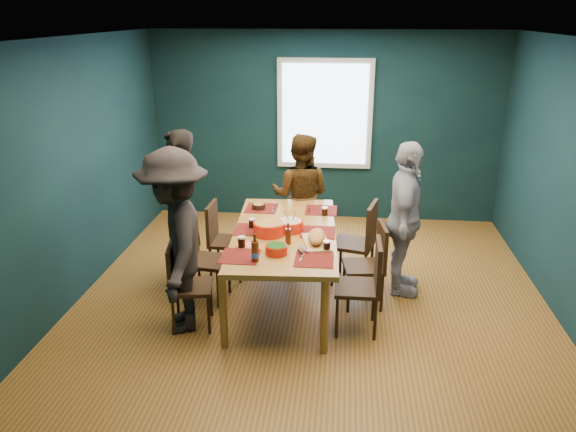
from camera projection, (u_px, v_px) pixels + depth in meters
The scene contains 26 objects.
room at pixel (316, 167), 5.97m from camera, with size 5.01×5.01×2.71m.
dining_table at pixel (285, 238), 5.81m from camera, with size 1.16×2.14×0.79m.
chair_left_far at pixel (221, 234), 6.45m from camera, with size 0.41×0.41×0.88m.
chair_left_mid at pixel (199, 253), 5.92m from camera, with size 0.46×0.46×0.91m.
chair_left_near at pixel (182, 279), 5.39m from camera, with size 0.45×0.45×0.86m.
chair_right_far at pixel (362, 237), 6.25m from camera, with size 0.53×0.53×0.96m.
chair_right_mid at pixel (372, 259), 5.80m from camera, with size 0.46×0.46×0.89m.
chair_right_near at pixel (366, 280), 5.31m from camera, with size 0.42×0.42×0.92m.
person_far_left at pixel (179, 209), 6.19m from camera, with size 0.64×0.42×1.76m, color black.
person_back at pixel (300, 196), 6.95m from camera, with size 0.76×0.59×1.56m, color black.
person_right at pixel (405, 220), 5.96m from camera, with size 0.99×0.41×1.69m, color white.
person_near_left at pixel (176, 242), 5.25m from camera, with size 1.16×0.67×1.79m, color black.
bowl_salad at pixel (269, 228), 5.68m from camera, with size 0.32×0.32×0.13m.
bowl_dumpling at pixel (290, 225), 5.78m from camera, with size 0.27×0.27×0.25m.
bowl_herbs at pixel (276, 249), 5.23m from camera, with size 0.21×0.21×0.09m.
cutting_board at pixel (316, 238), 5.47m from camera, with size 0.33×0.59×0.13m.
small_bowl at pixel (259, 206), 6.43m from camera, with size 0.15×0.15×0.06m.
beer_bottle_a at pixel (255, 252), 5.06m from camera, with size 0.07×0.07×0.27m.
beer_bottle_b at pixel (288, 236), 5.45m from camera, with size 0.06×0.06×0.22m.
cola_glass_a at pixel (242, 241), 5.38m from camera, with size 0.08×0.08×0.11m.
cola_glass_b at pixel (327, 245), 5.30m from camera, with size 0.07×0.07×0.10m.
cola_glass_c at pixel (325, 211), 6.22m from camera, with size 0.07×0.07×0.09m.
cola_glass_d at pixel (252, 223), 5.86m from camera, with size 0.07×0.07×0.10m.
napkin_a at pixel (323, 230), 5.82m from camera, with size 0.15×0.15×0.00m, color #FF6B6F.
napkin_b at pixel (245, 244), 5.46m from camera, with size 0.14×0.14×0.00m, color #FF6B6F.
napkin_c at pixel (311, 259), 5.13m from camera, with size 0.15×0.15×0.00m, color #FF6B6F.
Camera 1 is at (0.30, -5.52, 2.93)m, focal length 35.00 mm.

